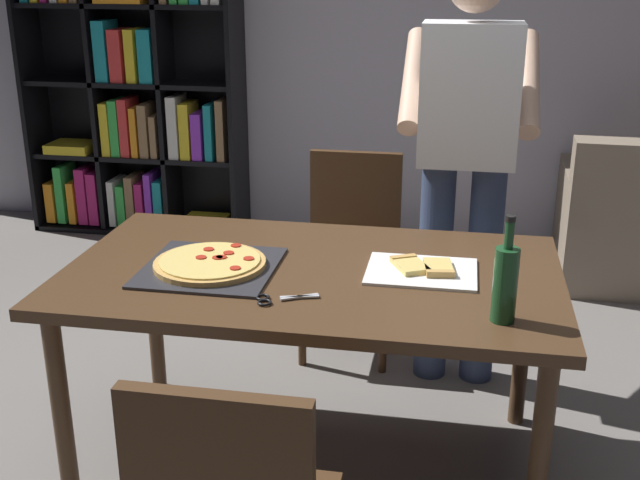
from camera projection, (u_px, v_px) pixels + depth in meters
name	position (u px, v px, depth m)	size (l,w,h in m)	color
ground_plane	(313.00, 459.00, 2.89)	(12.00, 12.00, 0.00)	gray
back_wall	(392.00, 14.00, 4.82)	(6.40, 0.10, 2.80)	#BCB7C6
dining_table	(312.00, 289.00, 2.66)	(1.64, 0.95, 0.75)	#4C331E
chair_far_side	(352.00, 240.00, 3.60)	(0.42, 0.42, 0.90)	#472D19
bookshelf	(135.00, 89.00, 5.04)	(1.40, 0.35, 1.95)	black
person_serving_pizza	(466.00, 151.00, 3.15)	(0.55, 0.54, 1.75)	#38476B
pepperoni_pizza_on_tray	(210.00, 265.00, 2.63)	(0.43, 0.43, 0.04)	#2D2D33
pizza_slices_on_towel	(422.00, 270.00, 2.60)	(0.36, 0.28, 0.03)	white
wine_bottle	(505.00, 282.00, 2.22)	(0.07, 0.07, 0.32)	#194723
kitchen_scissors	(277.00, 299.00, 2.39)	(0.20, 0.12, 0.01)	silver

